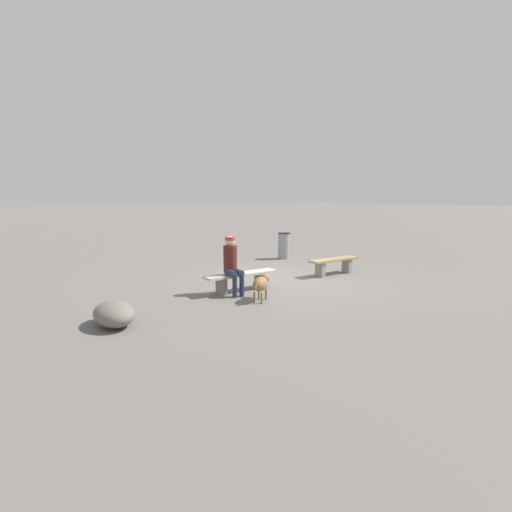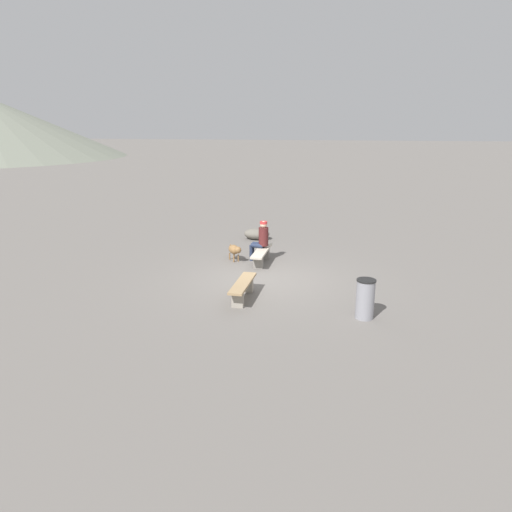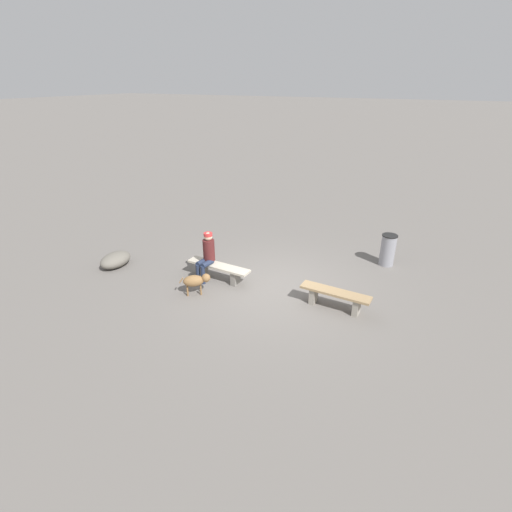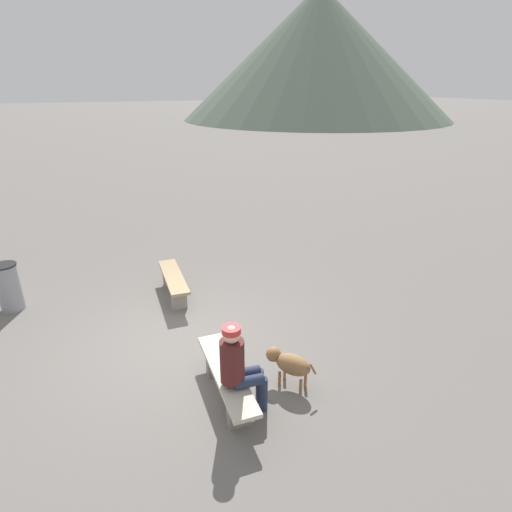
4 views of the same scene
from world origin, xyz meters
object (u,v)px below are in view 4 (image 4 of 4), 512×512
(bench_right, at_px, (227,379))
(trash_bin, at_px, (9,287))
(bench_left, at_px, (174,282))
(seated_person, at_px, (238,363))
(dog, at_px, (289,363))

(bench_right, distance_m, trash_bin, 4.98)
(bench_left, bearing_deg, seated_person, 3.87)
(dog, bearing_deg, bench_left, -20.92)
(seated_person, distance_m, dog, 0.95)
(bench_right, xyz_separation_m, trash_bin, (-3.93, -3.04, 0.16))
(bench_left, relative_size, dog, 2.54)
(dog, bearing_deg, bench_right, 46.68)
(bench_left, xyz_separation_m, dog, (3.35, 0.94, 0.05))
(bench_right, xyz_separation_m, dog, (0.11, 0.91, 0.07))
(seated_person, xyz_separation_m, trash_bin, (-4.24, -3.11, -0.29))
(bench_left, relative_size, bench_right, 0.92)
(dog, distance_m, trash_bin, 5.66)
(bench_left, xyz_separation_m, bench_right, (3.24, 0.02, -0.02))
(bench_left, bearing_deg, dog, 18.03)
(bench_right, relative_size, seated_person, 1.40)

